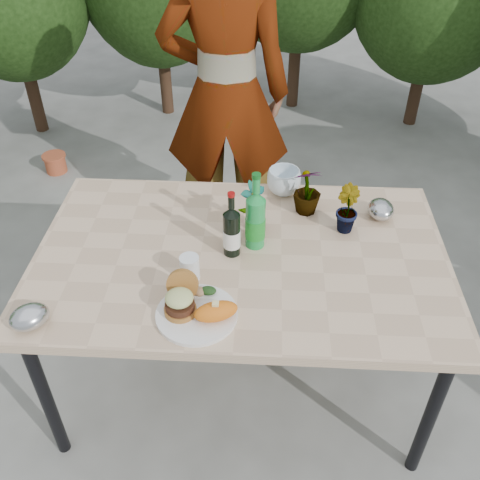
# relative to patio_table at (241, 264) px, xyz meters

# --- Properties ---
(ground) EXTENTS (80.00, 80.00, 0.00)m
(ground) POSITION_rel_patio_table_xyz_m (0.00, 0.00, -0.69)
(ground) COLOR slate
(ground) RESTS_ON ground
(patio_table) EXTENTS (1.60, 1.00, 0.75)m
(patio_table) POSITION_rel_patio_table_xyz_m (0.00, 0.00, 0.00)
(patio_table) COLOR #D3B18C
(patio_table) RESTS_ON ground
(shrub_hedge) EXTENTS (6.88, 5.03, 2.27)m
(shrub_hedge) POSITION_rel_patio_table_xyz_m (0.25, 1.80, 0.47)
(shrub_hedge) COLOR #382316
(shrub_hedge) RESTS_ON ground
(dinner_plate) EXTENTS (0.28, 0.28, 0.01)m
(dinner_plate) POSITION_rel_patio_table_xyz_m (-0.13, -0.34, 0.06)
(dinner_plate) COLOR white
(dinner_plate) RESTS_ON patio_table
(burger_stack) EXTENTS (0.11, 0.16, 0.11)m
(burger_stack) POSITION_rel_patio_table_xyz_m (-0.19, -0.32, 0.12)
(burger_stack) COLOR #B7722D
(burger_stack) RESTS_ON dinner_plate
(sweet_potato) EXTENTS (0.17, 0.12, 0.06)m
(sweet_potato) POSITION_rel_patio_table_xyz_m (-0.06, -0.36, 0.10)
(sweet_potato) COLOR orange
(sweet_potato) RESTS_ON dinner_plate
(grilled_veg) EXTENTS (0.08, 0.05, 0.03)m
(grilled_veg) POSITION_rel_patio_table_xyz_m (-0.12, -0.24, 0.09)
(grilled_veg) COLOR olive
(grilled_veg) RESTS_ON dinner_plate
(wine_bottle) EXTENTS (0.07, 0.07, 0.28)m
(wine_bottle) POSITION_rel_patio_table_xyz_m (-0.04, 0.00, 0.16)
(wine_bottle) COLOR black
(wine_bottle) RESTS_ON patio_table
(sparkling_water) EXTENTS (0.08, 0.08, 0.33)m
(sparkling_water) POSITION_rel_patio_table_xyz_m (0.05, 0.06, 0.18)
(sparkling_water) COLOR #1A943E
(sparkling_water) RESTS_ON patio_table
(plastic_cup) EXTENTS (0.07, 0.07, 0.09)m
(plastic_cup) POSITION_rel_patio_table_xyz_m (-0.18, -0.15, 0.10)
(plastic_cup) COLOR white
(plastic_cup) RESTS_ON patio_table
(seedling_left) EXTENTS (0.14, 0.13, 0.22)m
(seedling_left) POSITION_rel_patio_table_xyz_m (0.04, 0.16, 0.17)
(seedling_left) COLOR #2A541D
(seedling_left) RESTS_ON patio_table
(seedling_mid) EXTENTS (0.12, 0.13, 0.20)m
(seedling_mid) POSITION_rel_patio_table_xyz_m (0.41, 0.18, 0.16)
(seedling_mid) COLOR #2C5F20
(seedling_mid) RESTS_ON patio_table
(seedling_right) EXTENTS (0.15, 0.15, 0.21)m
(seedling_right) POSITION_rel_patio_table_xyz_m (0.26, 0.30, 0.16)
(seedling_right) COLOR #23521C
(seedling_right) RESTS_ON patio_table
(blue_bowl) EXTENTS (0.18, 0.18, 0.12)m
(blue_bowl) POSITION_rel_patio_table_xyz_m (0.17, 0.43, 0.12)
(blue_bowl) COLOR silver
(blue_bowl) RESTS_ON patio_table
(foil_packet_left) EXTENTS (0.17, 0.17, 0.08)m
(foil_packet_left) POSITION_rel_patio_table_xyz_m (-0.68, -0.41, 0.10)
(foil_packet_left) COLOR #B2B5B9
(foil_packet_left) RESTS_ON patio_table
(foil_packet_right) EXTENTS (0.11, 0.14, 0.08)m
(foil_packet_right) POSITION_rel_patio_table_xyz_m (0.57, 0.27, 0.10)
(foil_packet_right) COLOR #B0B2B7
(foil_packet_right) RESTS_ON patio_table
(person) EXTENTS (0.70, 0.47, 1.87)m
(person) POSITION_rel_patio_table_xyz_m (-0.14, 1.05, 0.24)
(person) COLOR #A57152
(person) RESTS_ON ground
(terracotta_pot) EXTENTS (0.17, 0.17, 0.14)m
(terracotta_pot) POSITION_rel_patio_table_xyz_m (-1.46, 1.75, -0.62)
(terracotta_pot) COLOR #B54F2E
(terracotta_pot) RESTS_ON ground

